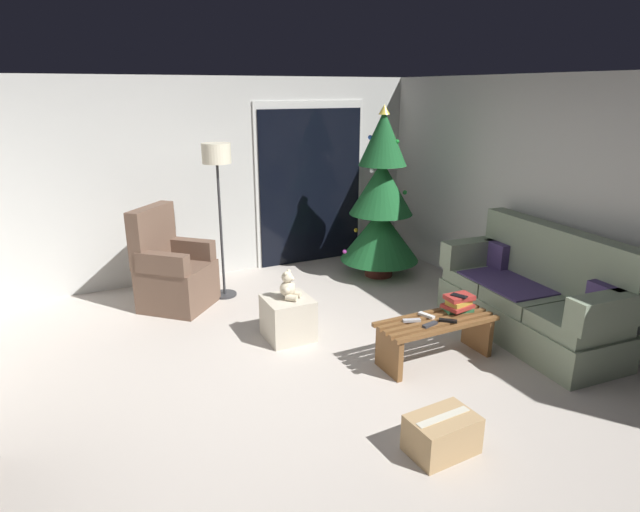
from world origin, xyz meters
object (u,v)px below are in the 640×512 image
at_px(coffee_table, 436,333).
at_px(couch, 534,297).
at_px(christmas_tree, 381,204).
at_px(teddy_bear_cream, 288,287).
at_px(ottoman, 288,318).
at_px(armchair, 173,272).
at_px(remote_white, 426,315).
at_px(cardboard_box_taped_mid_floor, 442,434).
at_px(remote_graphite, 430,325).
at_px(cell_phone, 459,296).
at_px(remote_silver, 412,320).
at_px(floor_lamp, 217,169).
at_px(remote_black, 448,321).
at_px(book_stack, 458,303).

bearing_deg(coffee_table, couch, 0.27).
bearing_deg(christmas_tree, teddy_bear_cream, -146.55).
bearing_deg(ottoman, coffee_table, -44.87).
bearing_deg(armchair, remote_white, -50.88).
bearing_deg(cardboard_box_taped_mid_floor, remote_graphite, 57.51).
bearing_deg(ottoman, armchair, 122.73).
relative_size(cell_phone, ottoman, 0.33).
distance_m(remote_graphite, ottoman, 1.40).
distance_m(remote_silver, cardboard_box_taped_mid_floor, 1.24).
bearing_deg(floor_lamp, ottoman, -79.61).
relative_size(remote_silver, ottoman, 0.35).
bearing_deg(couch, cell_phone, 177.42).
height_order(remote_silver, remote_black, same).
bearing_deg(cardboard_box_taped_mid_floor, coffee_table, 54.32).
height_order(remote_white, floor_lamp, floor_lamp).
bearing_deg(floor_lamp, remote_silver, -65.91).
xyz_separation_m(remote_black, remote_graphite, (-0.19, 0.00, 0.00)).
bearing_deg(teddy_bear_cream, floor_lamp, 100.64).
bearing_deg(floor_lamp, book_stack, -56.04).
bearing_deg(couch, book_stack, 176.23).
relative_size(remote_white, armchair, 0.14).
bearing_deg(remote_silver, armchair, 55.12).
distance_m(teddy_bear_cream, cardboard_box_taped_mid_floor, 2.08).
xyz_separation_m(coffee_table, remote_black, (0.06, -0.09, 0.15)).
distance_m(remote_graphite, christmas_tree, 2.48).
bearing_deg(christmas_tree, book_stack, -102.88).
distance_m(remote_graphite, remote_white, 0.19).
relative_size(couch, floor_lamp, 1.12).
xyz_separation_m(couch, remote_silver, (-1.41, 0.05, 0.02)).
bearing_deg(floor_lamp, christmas_tree, -5.59).
height_order(christmas_tree, armchair, christmas_tree).
distance_m(couch, christmas_tree, 2.27).
bearing_deg(teddy_bear_cream, cell_phone, -36.61).
xyz_separation_m(remote_graphite, floor_lamp, (-1.12, 2.44, 1.09)).
relative_size(christmas_tree, cardboard_box_taped_mid_floor, 4.60).
relative_size(book_stack, floor_lamp, 0.16).
distance_m(cell_phone, armchair, 3.10).
height_order(couch, armchair, armchair).
bearing_deg(armchair, ottoman, -57.27).
xyz_separation_m(cell_phone, cardboard_box_taped_mid_floor, (-1.02, -1.08, -0.43)).
bearing_deg(floor_lamp, coffee_table, -62.01).
bearing_deg(couch, christmas_tree, 100.90).
xyz_separation_m(couch, christmas_tree, (-0.42, 2.16, 0.56)).
height_order(remote_black, remote_white, same).
xyz_separation_m(book_stack, cell_phone, (-0.02, -0.02, 0.08)).
relative_size(remote_white, floor_lamp, 0.09).
distance_m(remote_silver, remote_black, 0.32).
height_order(remote_graphite, teddy_bear_cream, teddy_bear_cream).
bearing_deg(teddy_bear_cream, ottoman, 135.13).
bearing_deg(couch, teddy_bear_cream, 155.67).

